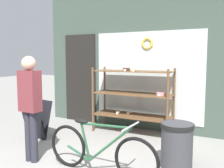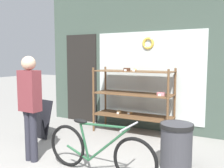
{
  "view_description": "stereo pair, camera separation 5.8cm",
  "coord_description": "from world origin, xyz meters",
  "px_view_note": "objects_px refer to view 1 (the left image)",
  "views": [
    {
      "loc": [
        1.92,
        -2.32,
        1.56
      ],
      "look_at": [
        0.01,
        1.45,
        1.11
      ],
      "focal_mm": 40.0,
      "sensor_mm": 36.0,
      "label": 1
    },
    {
      "loc": [
        1.97,
        -2.3,
        1.56
      ],
      "look_at": [
        0.01,
        1.45,
        1.11
      ],
      "focal_mm": 40.0,
      "sensor_mm": 36.0,
      "label": 2
    }
  ],
  "objects_px": {
    "trash_bin": "(177,144)",
    "pedestrian": "(30,101)",
    "bicycle": "(99,151)",
    "display_case": "(133,95)",
    "sandwich_board": "(36,119)"
  },
  "relations": [
    {
      "from": "display_case",
      "to": "pedestrian",
      "type": "distance_m",
      "value": 2.16
    },
    {
      "from": "bicycle",
      "to": "display_case",
      "type": "bearing_deg",
      "value": 101.59
    },
    {
      "from": "pedestrian",
      "to": "trash_bin",
      "type": "xyz_separation_m",
      "value": [
        1.99,
        0.76,
        -0.57
      ]
    },
    {
      "from": "sandwich_board",
      "to": "trash_bin",
      "type": "height_order",
      "value": "sandwich_board"
    },
    {
      "from": "bicycle",
      "to": "trash_bin",
      "type": "height_order",
      "value": "bicycle"
    },
    {
      "from": "display_case",
      "to": "bicycle",
      "type": "xyz_separation_m",
      "value": [
        0.3,
        -1.92,
        -0.47
      ]
    },
    {
      "from": "sandwich_board",
      "to": "trash_bin",
      "type": "relative_size",
      "value": 1.13
    },
    {
      "from": "trash_bin",
      "to": "display_case",
      "type": "bearing_deg",
      "value": 133.39
    },
    {
      "from": "sandwich_board",
      "to": "trash_bin",
      "type": "bearing_deg",
      "value": 7.1
    },
    {
      "from": "sandwich_board",
      "to": "pedestrian",
      "type": "relative_size",
      "value": 0.46
    },
    {
      "from": "pedestrian",
      "to": "trash_bin",
      "type": "bearing_deg",
      "value": 23.86
    },
    {
      "from": "trash_bin",
      "to": "pedestrian",
      "type": "bearing_deg",
      "value": -159.23
    },
    {
      "from": "bicycle",
      "to": "pedestrian",
      "type": "distance_m",
      "value": 1.27
    },
    {
      "from": "sandwich_board",
      "to": "trash_bin",
      "type": "distance_m",
      "value": 2.72
    },
    {
      "from": "sandwich_board",
      "to": "bicycle",
      "type": "bearing_deg",
      "value": -13.7
    }
  ]
}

